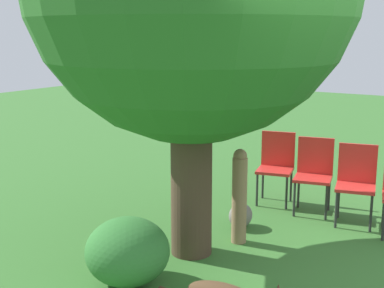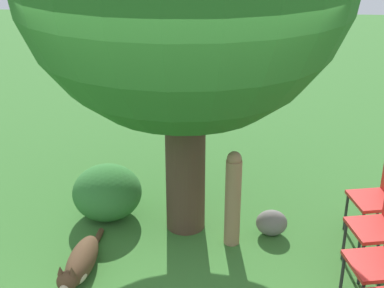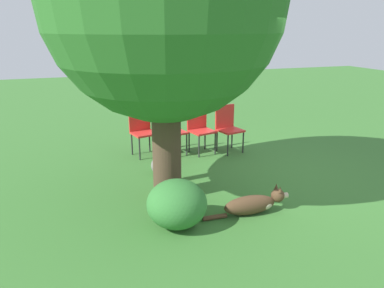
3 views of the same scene
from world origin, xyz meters
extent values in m
cylinder|color=#4C3828|center=(-0.03, 1.42, 0.94)|extent=(0.41, 0.41, 1.88)
ellipsoid|color=#513823|center=(-0.93, 0.54, 0.13)|extent=(0.26, 0.74, 0.26)
ellipsoid|color=#C6B293|center=(-0.93, 0.33, 0.11)|extent=(0.21, 0.26, 0.15)
sphere|color=#513823|center=(-0.94, 0.12, 0.21)|extent=(0.19, 0.19, 0.18)
cone|color=#513823|center=(-0.89, 0.12, 0.32)|extent=(0.06, 0.06, 0.08)
cone|color=#513823|center=(-0.99, 0.12, 0.32)|extent=(0.06, 0.06, 0.08)
cylinder|color=#513823|center=(-0.92, 1.04, 0.03)|extent=(0.07, 0.33, 0.06)
cylinder|color=#937551|center=(0.47, 1.14, 0.46)|extent=(0.16, 0.16, 0.93)
sphere|color=#937551|center=(0.47, 1.14, 0.95)|extent=(0.14, 0.14, 0.14)
cube|color=red|center=(1.66, 0.24, 0.45)|extent=(0.51, 0.52, 0.04)
cylinder|color=#2D2D2D|center=(1.44, 0.39, 0.21)|extent=(0.03, 0.03, 0.43)
cylinder|color=#2D2D2D|center=(1.79, 0.47, 0.21)|extent=(0.03, 0.03, 0.43)
cube|color=red|center=(1.77, 0.79, 0.45)|extent=(0.51, 0.52, 0.04)
cylinder|color=#2D2D2D|center=(1.64, 0.57, 0.21)|extent=(0.03, 0.03, 0.43)
cylinder|color=#2D2D2D|center=(1.55, 0.94, 0.21)|extent=(0.03, 0.03, 0.43)
cylinder|color=#2D2D2D|center=(1.91, 1.02, 0.21)|extent=(0.03, 0.03, 0.43)
cube|color=red|center=(1.89, 1.34, 0.45)|extent=(0.51, 0.52, 0.04)
cylinder|color=#2D2D2D|center=(1.75, 1.12, 0.21)|extent=(0.03, 0.03, 0.43)
cylinder|color=#2D2D2D|center=(1.67, 1.49, 0.21)|extent=(0.03, 0.03, 0.43)
cylinder|color=#2D2D2D|center=(2.02, 1.57, 0.21)|extent=(0.03, 0.03, 0.43)
ellipsoid|color=slate|center=(0.88, 1.33, 0.14)|extent=(0.33, 0.26, 0.28)
ellipsoid|color=#337533|center=(-0.91, 1.55, 0.30)|extent=(0.76, 0.76, 0.61)
camera|label=1|loc=(-4.38, -1.29, 2.22)|focal=50.00mm
camera|label=2|loc=(0.45, -3.53, 3.12)|focal=50.00mm
camera|label=3|loc=(-4.95, 2.75, 2.40)|focal=35.00mm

